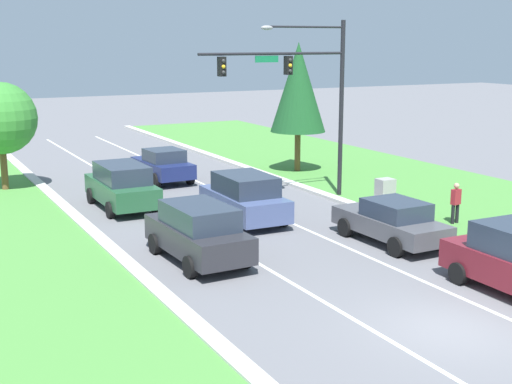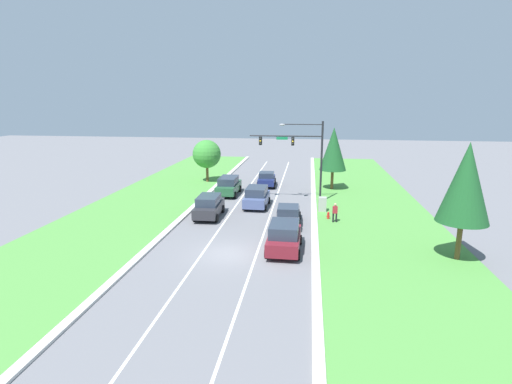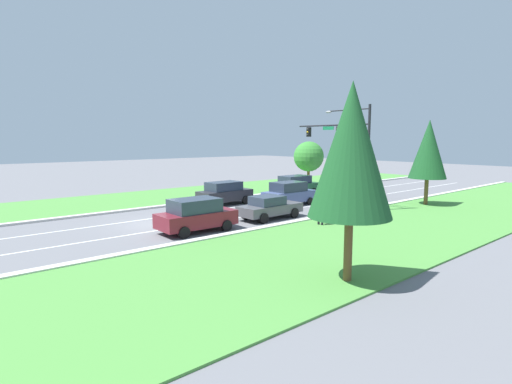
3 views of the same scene
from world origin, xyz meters
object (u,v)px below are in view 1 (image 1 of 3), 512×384
object	(u,v)px
utility_cabinet	(385,195)
slate_blue_suv	(245,198)
navy_sedan	(163,165)
forest_suv	(122,185)
traffic_signal_mast	(304,83)
pedestrian	(456,202)
conifer_far_right_tree	(298,88)
charcoal_suv	(198,232)
graphite_sedan	(392,221)
fire_hydrant	(430,213)
oak_near_left_tree	(0,119)

from	to	relation	value
utility_cabinet	slate_blue_suv	bearing A→B (deg)	170.48
navy_sedan	forest_suv	bearing A→B (deg)	-130.35
navy_sedan	traffic_signal_mast	bearing A→B (deg)	-62.83
traffic_signal_mast	forest_suv	bearing A→B (deg)	163.23
forest_suv	pedestrian	size ratio (longest dim) A/B	2.92
slate_blue_suv	pedestrian	xyz separation A→B (m)	(7.07, -4.28, -0.04)
traffic_signal_mast	conifer_far_right_tree	bearing A→B (deg)	61.29
charcoal_suv	forest_suv	bearing A→B (deg)	87.86
traffic_signal_mast	charcoal_suv	bearing A→B (deg)	-141.30
forest_suv	charcoal_suv	bearing A→B (deg)	-89.98
traffic_signal_mast	navy_sedan	world-z (taller)	traffic_signal_mast
graphite_sedan	pedestrian	distance (m)	3.91
navy_sedan	fire_hydrant	world-z (taller)	navy_sedan
utility_cabinet	conifer_far_right_tree	distance (m)	10.39
forest_suv	oak_near_left_tree	xyz separation A→B (m)	(-3.92, 6.18, 2.49)
graphite_sedan	utility_cabinet	bearing A→B (deg)	54.09
navy_sedan	slate_blue_suv	bearing A→B (deg)	-92.75
oak_near_left_tree	conifer_far_right_tree	world-z (taller)	conifer_far_right_tree
fire_hydrant	oak_near_left_tree	world-z (taller)	oak_near_left_tree
charcoal_suv	graphite_sedan	size ratio (longest dim) A/B	1.00
pedestrian	fire_hydrant	bearing A→B (deg)	-70.28
oak_near_left_tree	pedestrian	bearing A→B (deg)	-45.68
fire_hydrant	oak_near_left_tree	size ratio (longest dim) A/B	0.13
slate_blue_suv	pedestrian	world-z (taller)	slate_blue_suv
graphite_sedan	fire_hydrant	bearing A→B (deg)	27.08
pedestrian	conifer_far_right_tree	xyz separation A→B (m)	(0.41, 12.78, 3.68)
conifer_far_right_tree	utility_cabinet	bearing A→B (deg)	-97.97
forest_suv	utility_cabinet	size ratio (longest dim) A/B	3.58
navy_sedan	conifer_far_right_tree	xyz separation A→B (m)	(7.53, -0.73, 3.74)
fire_hydrant	conifer_far_right_tree	world-z (taller)	conifer_far_right_tree
slate_blue_suv	fire_hydrant	world-z (taller)	slate_blue_suv
conifer_far_right_tree	pedestrian	bearing A→B (deg)	-91.85
graphite_sedan	navy_sedan	xyz separation A→B (m)	(-3.31, 14.40, 0.06)
slate_blue_suv	oak_near_left_tree	xyz separation A→B (m)	(-7.56, 10.70, 2.51)
traffic_signal_mast	pedestrian	distance (m)	8.38
charcoal_suv	navy_sedan	distance (m)	13.67
navy_sedan	oak_near_left_tree	size ratio (longest dim) A/B	0.81
graphite_sedan	fire_hydrant	size ratio (longest dim) A/B	6.74
charcoal_suv	oak_near_left_tree	size ratio (longest dim) A/B	0.91
forest_suv	slate_blue_suv	world-z (taller)	forest_suv
charcoal_suv	slate_blue_suv	xyz separation A→B (m)	(3.66, 3.95, -0.01)
charcoal_suv	utility_cabinet	size ratio (longest dim) A/B	3.44
charcoal_suv	conifer_far_right_tree	distance (m)	17.10
conifer_far_right_tree	charcoal_suv	bearing A→B (deg)	-131.82
forest_suv	pedestrian	distance (m)	13.86
traffic_signal_mast	utility_cabinet	world-z (taller)	traffic_signal_mast
oak_near_left_tree	conifer_far_right_tree	size ratio (longest dim) A/B	0.74
graphite_sedan	conifer_far_right_tree	distance (m)	14.80
fire_hydrant	charcoal_suv	bearing A→B (deg)	-176.88
traffic_signal_mast	pedestrian	size ratio (longest dim) A/B	4.73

